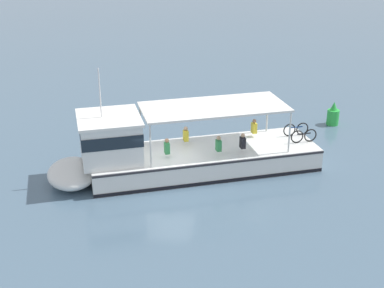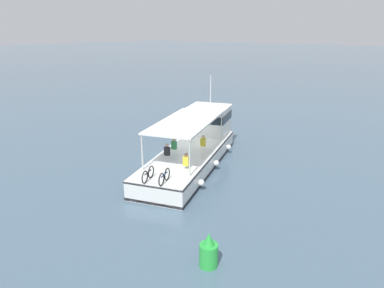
{
  "view_description": "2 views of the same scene",
  "coord_description": "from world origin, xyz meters",
  "views": [
    {
      "loc": [
        21.14,
        3.26,
        10.98
      ],
      "look_at": [
        -1.11,
        1.1,
        1.4
      ],
      "focal_mm": 48.43,
      "sensor_mm": 36.0,
      "label": 1
    },
    {
      "loc": [
        -14.53,
        17.66,
        8.39
      ],
      "look_at": [
        -1.11,
        1.1,
        1.4
      ],
      "focal_mm": 32.61,
      "sensor_mm": 36.0,
      "label": 2
    }
  ],
  "objects": [
    {
      "name": "channel_buoy",
      "position": [
        -8.1,
        8.75,
        0.57
      ],
      "size": [
        0.7,
        0.7,
        1.4
      ],
      "color": "green",
      "rests_on": "ground"
    },
    {
      "name": "ground_plane",
      "position": [
        0.0,
        0.0,
        0.0
      ],
      "size": [
        400.0,
        400.0,
        0.0
      ],
      "primitive_type": "plane",
      "color": "slate"
    },
    {
      "name": "ferry_main",
      "position": [
        -0.77,
        0.14,
        1.02
      ],
      "size": [
        7.23,
        13.0,
        5.32
      ],
      "color": "white",
      "rests_on": "ground"
    }
  ]
}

